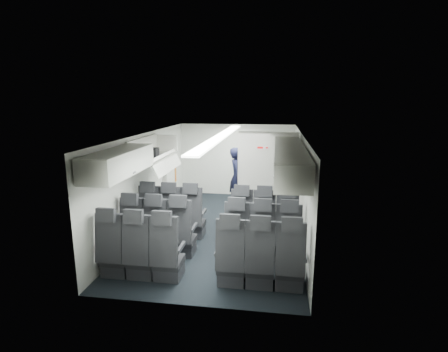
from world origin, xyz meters
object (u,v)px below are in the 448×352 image
(seat_row_front, at_px, (217,220))
(seat_row_rear, at_px, (199,259))
(seat_row_mid, at_px, (209,237))
(galley_unit, at_px, (268,167))
(flight_attendant, at_px, (237,177))
(carry_on_bag, at_px, (149,153))
(boarding_door, at_px, (170,172))

(seat_row_front, relative_size, seat_row_rear, 1.00)
(seat_row_mid, distance_m, galley_unit, 4.30)
(flight_attendant, xyz_separation_m, carry_on_bag, (-1.59, -2.24, 0.96))
(seat_row_mid, distance_m, carry_on_bag, 2.22)
(carry_on_bag, bearing_deg, flight_attendant, 53.52)
(seat_row_mid, distance_m, boarding_door, 3.45)
(seat_row_mid, xyz_separation_m, galley_unit, (0.95, 4.15, 0.55))
(seat_row_rear, distance_m, galley_unit, 5.17)
(seat_row_rear, xyz_separation_m, flight_attendant, (0.14, 4.11, 0.41))
(galley_unit, bearing_deg, seat_row_mid, -102.88)
(galley_unit, bearing_deg, flight_attendant, -130.72)
(boarding_door, bearing_deg, carry_on_bag, -84.45)
(seat_row_rear, distance_m, carry_on_bag, 2.73)
(seat_row_front, height_order, flight_attendant, flight_attendant)
(seat_row_mid, bearing_deg, galley_unit, 77.12)
(seat_row_rear, relative_size, flight_attendant, 2.05)
(boarding_door, xyz_separation_m, flight_attendant, (1.78, 0.23, -0.14))
(galley_unit, xyz_separation_m, boarding_door, (-2.59, -1.17, 0.00))
(seat_row_mid, xyz_separation_m, seat_row_rear, (0.00, -0.90, 0.00))
(seat_row_front, distance_m, boarding_door, 2.71)
(seat_row_mid, bearing_deg, seat_row_front, 90.00)
(seat_row_front, distance_m, flight_attendant, 2.36)
(seat_row_rear, height_order, flight_attendant, flight_attendant)
(seat_row_mid, height_order, seat_row_rear, same)
(seat_row_front, relative_size, carry_on_bag, 9.28)
(seat_row_rear, xyz_separation_m, boarding_door, (-1.64, 3.89, 0.55))
(seat_row_front, relative_size, boarding_door, 1.79)
(boarding_door, relative_size, carry_on_bag, 5.18)
(seat_row_front, relative_size, galley_unit, 1.75)
(galley_unit, height_order, boarding_door, galley_unit)
(boarding_door, distance_m, flight_attendant, 1.80)
(seat_row_mid, relative_size, seat_row_rear, 1.00)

